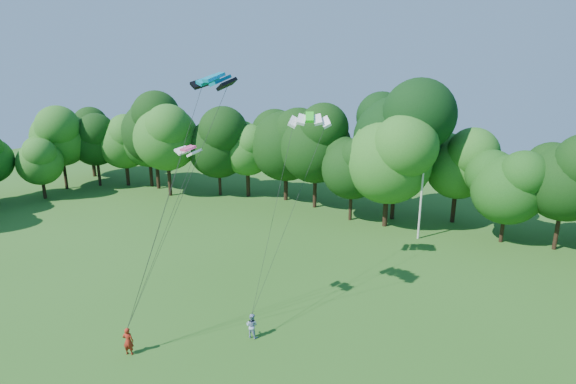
% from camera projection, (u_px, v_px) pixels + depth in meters
% --- Properties ---
extents(utility_pole, '(1.59, 0.47, 8.10)m').
position_uv_depth(utility_pole, '(421.00, 199.00, 43.99)').
color(utility_pole, beige).
rests_on(utility_pole, ground).
extents(kite_flyer_left, '(0.76, 0.62, 1.78)m').
position_uv_depth(kite_flyer_left, '(128.00, 341.00, 26.71)').
color(kite_flyer_left, '#A22214').
rests_on(kite_flyer_left, ground).
extents(kite_flyer_right, '(0.81, 0.64, 1.64)m').
position_uv_depth(kite_flyer_right, '(252.00, 326.00, 28.46)').
color(kite_flyer_right, '#96A9D1').
rests_on(kite_flyer_right, ground).
extents(kite_teal, '(3.13, 2.14, 0.55)m').
position_uv_depth(kite_teal, '(214.00, 77.00, 25.38)').
color(kite_teal, '#057A9E').
rests_on(kite_teal, ground).
extents(kite_green, '(3.30, 2.35, 0.70)m').
position_uv_depth(kite_green, '(310.00, 117.00, 33.24)').
color(kite_green, '#24D920').
rests_on(kite_green, ground).
extents(kite_pink, '(1.85, 1.24, 0.27)m').
position_uv_depth(kite_pink, '(188.00, 148.00, 26.44)').
color(kite_pink, '#E7407D').
rests_on(kite_pink, ground).
extents(tree_back_west, '(8.45, 8.45, 12.29)m').
position_uv_depth(tree_back_west, '(148.00, 133.00, 62.82)').
color(tree_back_west, '#352515').
rests_on(tree_back_west, ground).
extents(tree_back_center, '(10.41, 10.41, 15.14)m').
position_uv_depth(tree_back_center, '(397.00, 136.00, 48.42)').
color(tree_back_center, black).
rests_on(tree_back_center, ground).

